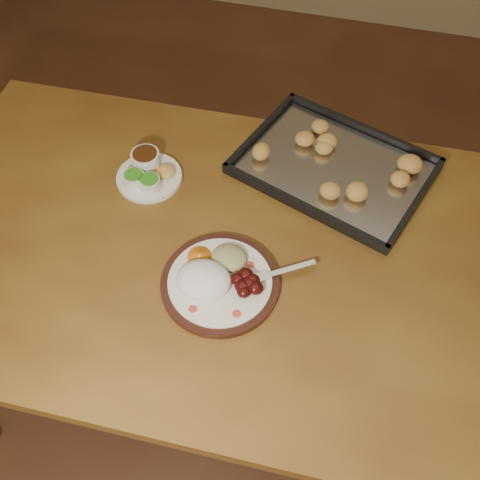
# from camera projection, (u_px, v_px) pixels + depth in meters

# --- Properties ---
(ground) EXTENTS (4.00, 4.00, 0.00)m
(ground) POSITION_uv_depth(u_px,v_px,m) (261.00, 315.00, 1.98)
(ground) COLOR brown
(ground) RESTS_ON ground
(dining_table) EXTENTS (1.52, 0.94, 0.75)m
(dining_table) POSITION_uv_depth(u_px,v_px,m) (217.00, 268.00, 1.32)
(dining_table) COLOR brown
(dining_table) RESTS_ON ground
(dinner_plate) EXTENTS (0.33, 0.26, 0.06)m
(dinner_plate) POSITION_uv_depth(u_px,v_px,m) (218.00, 279.00, 1.17)
(dinner_plate) COLOR black
(dinner_plate) RESTS_ON dining_table
(condiment_saucer) EXTENTS (0.17, 0.17, 0.06)m
(condiment_saucer) POSITION_uv_depth(u_px,v_px,m) (148.00, 172.00, 1.35)
(condiment_saucer) COLOR silver
(condiment_saucer) RESTS_ON dining_table
(baking_tray) EXTENTS (0.55, 0.48, 0.05)m
(baking_tray) POSITION_uv_depth(u_px,v_px,m) (334.00, 166.00, 1.37)
(baking_tray) COLOR black
(baking_tray) RESTS_ON dining_table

